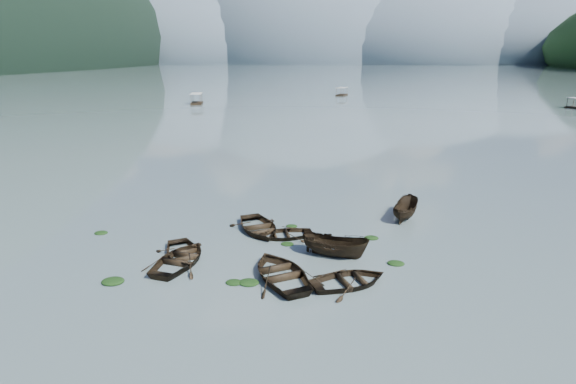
# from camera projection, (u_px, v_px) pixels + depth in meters

# --- Properties ---
(ground_plane) EXTENTS (2400.00, 2400.00, 0.00)m
(ground_plane) POSITION_uv_depth(u_px,v_px,m) (263.00, 301.00, 22.09)
(ground_plane) COLOR #526366
(haze_mtn_a) EXTENTS (520.00, 520.00, 280.00)m
(haze_mtn_a) POSITION_uv_depth(u_px,v_px,m) (206.00, 62.00, 904.69)
(haze_mtn_a) COLOR #475666
(haze_mtn_a) RESTS_ON ground
(haze_mtn_b) EXTENTS (520.00, 520.00, 340.00)m
(haze_mtn_b) POSITION_uv_depth(u_px,v_px,m) (305.00, 62.00, 884.75)
(haze_mtn_b) COLOR #475666
(haze_mtn_b) RESTS_ON ground
(haze_mtn_c) EXTENTS (520.00, 520.00, 260.00)m
(haze_mtn_c) POSITION_uv_depth(u_px,v_px,m) (408.00, 63.00, 864.82)
(haze_mtn_c) COLOR #475666
(haze_mtn_c) RESTS_ON ground
(haze_mtn_d) EXTENTS (520.00, 520.00, 220.00)m
(haze_mtn_d) POSITION_uv_depth(u_px,v_px,m) (505.00, 63.00, 846.88)
(haze_mtn_d) COLOR #475666
(haze_mtn_d) RESTS_ON ground
(rowboat_0) EXTENTS (4.64, 5.08, 0.86)m
(rowboat_0) POSITION_uv_depth(u_px,v_px,m) (184.00, 256.00, 27.03)
(rowboat_0) COLOR black
(rowboat_0) RESTS_ON ground
(rowboat_1) EXTENTS (4.18, 5.21, 0.96)m
(rowboat_1) POSITION_uv_depth(u_px,v_px,m) (181.00, 264.00, 26.06)
(rowboat_1) COLOR black
(rowboat_1) RESTS_ON ground
(rowboat_2) EXTENTS (4.40, 2.63, 1.60)m
(rowboat_2) POSITION_uv_depth(u_px,v_px,m) (335.00, 256.00, 27.06)
(rowboat_2) COLOR black
(rowboat_2) RESTS_ON ground
(rowboat_3) EXTENTS (5.64, 6.20, 1.05)m
(rowboat_3) POSITION_uv_depth(u_px,v_px,m) (281.00, 278.00, 24.38)
(rowboat_3) COLOR black
(rowboat_3) RESTS_ON ground
(rowboat_4) EXTENTS (5.15, 4.60, 0.88)m
(rowboat_4) POSITION_uv_depth(u_px,v_px,m) (349.00, 285.00, 23.68)
(rowboat_4) COLOR black
(rowboat_4) RESTS_ON ground
(rowboat_6) EXTENTS (5.23, 5.85, 1.00)m
(rowboat_6) POSITION_uv_depth(u_px,v_px,m) (259.00, 231.00, 30.94)
(rowboat_6) COLOR black
(rowboat_6) RESTS_ON ground
(rowboat_7) EXTENTS (4.43, 3.71, 0.79)m
(rowboat_7) POSITION_uv_depth(u_px,v_px,m) (284.00, 237.00, 29.95)
(rowboat_7) COLOR black
(rowboat_7) RESTS_ON ground
(rowboat_8) EXTENTS (2.82, 4.30, 1.55)m
(rowboat_8) POSITION_uv_depth(u_px,v_px,m) (404.00, 218.00, 33.50)
(rowboat_8) COLOR black
(rowboat_8) RESTS_ON ground
(weed_clump_0) EXTENTS (1.22, 1.00, 0.27)m
(weed_clump_0) POSITION_uv_depth(u_px,v_px,m) (113.00, 282.00, 23.90)
(weed_clump_0) COLOR black
(weed_clump_0) RESTS_ON ground
(weed_clump_1) EXTENTS (0.91, 0.73, 0.20)m
(weed_clump_1) POSITION_uv_depth(u_px,v_px,m) (234.00, 283.00, 23.84)
(weed_clump_1) COLOR black
(weed_clump_1) RESTS_ON ground
(weed_clump_2) EXTENTS (1.10, 0.88, 0.24)m
(weed_clump_2) POSITION_uv_depth(u_px,v_px,m) (249.00, 283.00, 23.79)
(weed_clump_2) COLOR black
(weed_clump_2) RESTS_ON ground
(weed_clump_3) EXTENTS (0.81, 0.68, 0.18)m
(weed_clump_3) POSITION_uv_depth(u_px,v_px,m) (292.00, 227.00, 31.75)
(weed_clump_3) COLOR black
(weed_clump_3) RESTS_ON ground
(weed_clump_4) EXTENTS (1.00, 0.79, 0.21)m
(weed_clump_4) POSITION_uv_depth(u_px,v_px,m) (396.00, 264.00, 26.03)
(weed_clump_4) COLOR black
(weed_clump_4) RESTS_ON ground
(weed_clump_5) EXTENTS (0.92, 0.74, 0.19)m
(weed_clump_5) POSITION_uv_depth(u_px,v_px,m) (101.00, 233.00, 30.52)
(weed_clump_5) COLOR black
(weed_clump_5) RESTS_ON ground
(weed_clump_6) EXTENTS (0.84, 0.70, 0.18)m
(weed_clump_6) POSITION_uv_depth(u_px,v_px,m) (287.00, 244.00, 28.74)
(weed_clump_6) COLOR black
(weed_clump_6) RESTS_ON ground
(weed_clump_7) EXTENTS (0.95, 0.76, 0.21)m
(weed_clump_7) POSITION_uv_depth(u_px,v_px,m) (371.00, 238.00, 29.67)
(weed_clump_7) COLOR black
(weed_clump_7) RESTS_ON ground
(pontoon_left) EXTENTS (4.08, 7.00, 2.52)m
(pontoon_left) POSITION_uv_depth(u_px,v_px,m) (197.00, 104.00, 113.64)
(pontoon_left) COLOR black
(pontoon_left) RESTS_ON ground
(pontoon_centre) EXTENTS (3.94, 6.46, 2.31)m
(pontoon_centre) POSITION_uv_depth(u_px,v_px,m) (342.00, 96.00, 137.91)
(pontoon_centre) COLOR black
(pontoon_centre) RESTS_ON ground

